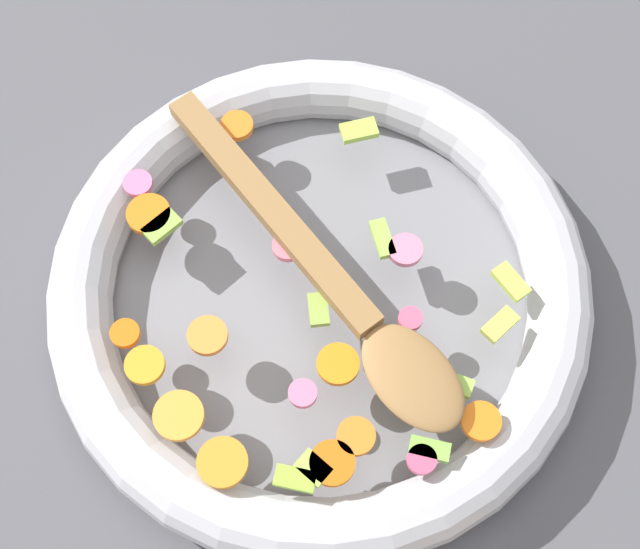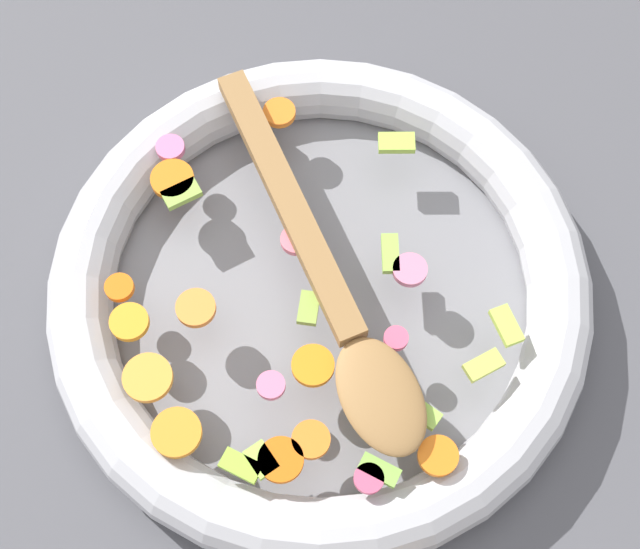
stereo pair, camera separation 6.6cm
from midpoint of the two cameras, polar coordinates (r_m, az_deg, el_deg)
ground_plane at (r=0.71m, az=2.66°, el=-1.93°), size 4.00×4.00×0.00m
skillet at (r=0.69m, az=2.74°, el=-1.25°), size 0.42×0.42×0.05m
chopped_vegetables at (r=0.64m, az=0.08°, el=-3.90°), size 0.35×0.30×0.01m
wooden_spoon at (r=0.64m, az=3.64°, el=-1.37°), size 0.33×0.10×0.01m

